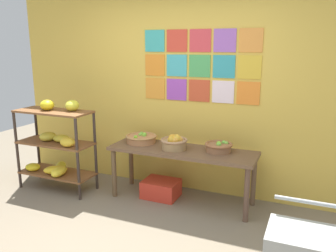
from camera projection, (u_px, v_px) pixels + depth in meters
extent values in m
cube|color=gold|center=(182.00, 82.00, 4.38)|extent=(4.86, 0.06, 2.83)
cube|color=#3AADA7|center=(155.00, 41.00, 4.37)|extent=(0.27, 0.01, 0.27)
cube|color=#D6402D|center=(177.00, 41.00, 4.25)|extent=(0.27, 0.01, 0.27)
cube|color=#D63E46|center=(200.00, 41.00, 4.13)|extent=(0.27, 0.01, 0.27)
cube|color=#995BBA|center=(225.00, 40.00, 4.02)|extent=(0.27, 0.01, 0.27)
cube|color=orange|center=(251.00, 40.00, 3.90)|extent=(0.27, 0.01, 0.27)
cube|color=orange|center=(155.00, 65.00, 4.43)|extent=(0.27, 0.01, 0.27)
cube|color=#3FADB7|center=(177.00, 66.00, 4.32)|extent=(0.27, 0.01, 0.27)
cube|color=#47A558|center=(200.00, 66.00, 4.20)|extent=(0.27, 0.01, 0.27)
cube|color=teal|center=(224.00, 67.00, 4.09)|extent=(0.27, 0.01, 0.27)
cube|color=gold|center=(250.00, 67.00, 3.97)|extent=(0.27, 0.01, 0.27)
cube|color=orange|center=(155.00, 88.00, 4.50)|extent=(0.27, 0.01, 0.27)
cube|color=purple|center=(177.00, 90.00, 4.39)|extent=(0.27, 0.01, 0.27)
cube|color=#C94829|center=(199.00, 91.00, 4.27)|extent=(0.27, 0.01, 0.27)
cube|color=white|center=(223.00, 92.00, 4.15)|extent=(0.27, 0.01, 0.27)
cube|color=orange|center=(248.00, 93.00, 4.04)|extent=(0.27, 0.01, 0.27)
cylinder|color=#342923|center=(17.00, 150.00, 4.53)|extent=(0.04, 0.04, 1.06)
cylinder|color=#342923|center=(78.00, 159.00, 4.16)|extent=(0.04, 0.04, 1.06)
cylinder|color=#342923|center=(38.00, 143.00, 4.86)|extent=(0.04, 0.04, 1.06)
cylinder|color=#342923|center=(95.00, 151.00, 4.49)|extent=(0.04, 0.04, 1.06)
cube|color=brown|center=(58.00, 173.00, 4.58)|extent=(1.01, 0.40, 0.03)
ellipsoid|color=yellow|center=(55.00, 170.00, 4.50)|extent=(0.34, 0.30, 0.11)
ellipsoid|color=yellow|center=(33.00, 167.00, 4.61)|extent=(0.23, 0.20, 0.10)
ellipsoid|color=yellow|center=(61.00, 166.00, 4.64)|extent=(0.24, 0.28, 0.11)
ellipsoid|color=yellow|center=(59.00, 172.00, 4.42)|extent=(0.18, 0.29, 0.12)
cube|color=brown|center=(56.00, 143.00, 4.49)|extent=(1.01, 0.40, 0.02)
ellipsoid|color=yellow|center=(61.00, 139.00, 4.45)|extent=(0.25, 0.19, 0.10)
ellipsoid|color=gold|center=(67.00, 142.00, 4.25)|extent=(0.21, 0.15, 0.12)
ellipsoid|color=gold|center=(48.00, 136.00, 4.51)|extent=(0.27, 0.27, 0.12)
cube|color=brown|center=(53.00, 112.00, 4.39)|extent=(1.01, 0.40, 0.02)
ellipsoid|color=yellow|center=(72.00, 105.00, 4.36)|extent=(0.23, 0.26, 0.14)
ellipsoid|color=yellow|center=(47.00, 105.00, 4.41)|extent=(0.27, 0.27, 0.13)
cube|color=brown|center=(182.00, 151.00, 4.11)|extent=(1.77, 0.56, 0.04)
cylinder|color=brown|center=(114.00, 173.00, 4.31)|extent=(0.06, 0.06, 0.62)
cylinder|color=brown|center=(247.00, 195.00, 3.68)|extent=(0.06, 0.06, 0.62)
cylinder|color=brown|center=(131.00, 162.00, 4.70)|extent=(0.06, 0.06, 0.62)
cylinder|color=brown|center=(254.00, 181.00, 4.07)|extent=(0.06, 0.06, 0.62)
cylinder|color=#936341|center=(219.00, 148.00, 4.01)|extent=(0.29, 0.29, 0.09)
torus|color=#9A623B|center=(219.00, 144.00, 4.00)|extent=(0.32, 0.32, 0.03)
sphere|color=#85BF43|center=(226.00, 143.00, 4.03)|extent=(0.05, 0.05, 0.05)
sphere|color=#6FBD43|center=(224.00, 142.00, 4.06)|extent=(0.05, 0.05, 0.05)
sphere|color=#77C531|center=(219.00, 144.00, 4.00)|extent=(0.05, 0.05, 0.05)
sphere|color=#79C344|center=(218.00, 145.00, 3.97)|extent=(0.05, 0.05, 0.05)
sphere|color=#6FC542|center=(219.00, 145.00, 3.97)|extent=(0.04, 0.04, 0.04)
sphere|color=#84CA35|center=(219.00, 144.00, 4.02)|extent=(0.06, 0.06, 0.06)
cylinder|color=#A07E50|center=(174.00, 145.00, 4.09)|extent=(0.29, 0.29, 0.11)
torus|color=#A27A55|center=(174.00, 140.00, 4.08)|extent=(0.32, 0.32, 0.03)
sphere|color=gold|center=(174.00, 141.00, 4.02)|extent=(0.09, 0.09, 0.09)
sphere|color=gold|center=(172.00, 138.00, 4.07)|extent=(0.10, 0.10, 0.10)
sphere|color=gold|center=(179.00, 140.00, 4.07)|extent=(0.08, 0.08, 0.08)
sphere|color=gold|center=(172.00, 140.00, 4.03)|extent=(0.10, 0.10, 0.10)
sphere|color=gold|center=(176.00, 139.00, 4.10)|extent=(0.11, 0.11, 0.11)
sphere|color=gold|center=(177.00, 139.00, 4.05)|extent=(0.10, 0.10, 0.10)
cylinder|color=#B57A4C|center=(141.00, 139.00, 4.39)|extent=(0.37, 0.37, 0.08)
torus|color=#B07F49|center=(141.00, 136.00, 4.38)|extent=(0.40, 0.40, 0.03)
sphere|color=#84C343|center=(140.00, 135.00, 4.42)|extent=(0.05, 0.05, 0.05)
sphere|color=#7CCE38|center=(145.00, 134.00, 4.41)|extent=(0.05, 0.05, 0.05)
sphere|color=#7CC03C|center=(142.00, 134.00, 4.43)|extent=(0.06, 0.06, 0.06)
sphere|color=#80CC2B|center=(136.00, 137.00, 4.30)|extent=(0.05, 0.05, 0.05)
sphere|color=#74C037|center=(144.00, 135.00, 4.38)|extent=(0.05, 0.05, 0.05)
cube|color=red|center=(161.00, 189.00, 4.33)|extent=(0.44, 0.34, 0.22)
cylinder|color=#9EA2A0|center=(318.00, 203.00, 2.39)|extent=(0.57, 0.03, 0.03)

